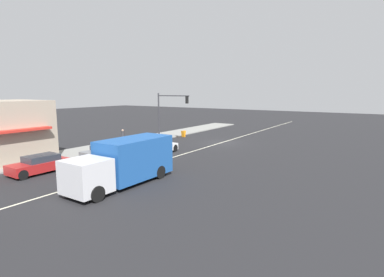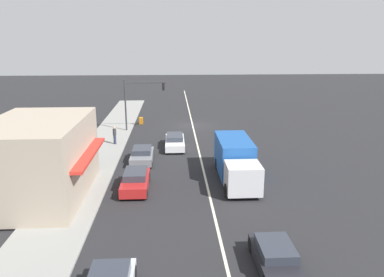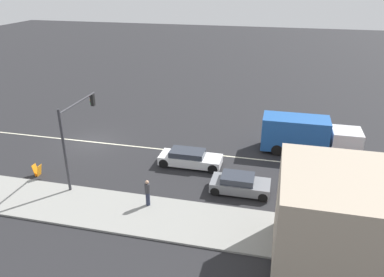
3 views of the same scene
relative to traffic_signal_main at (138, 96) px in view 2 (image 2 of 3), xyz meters
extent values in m
plane|color=#232326|center=(-6.12, 15.67, -3.90)|extent=(160.00, 160.00, 0.00)
cube|color=gray|center=(2.88, 16.17, -3.84)|extent=(4.00, 73.00, 0.12)
cube|color=beige|center=(-6.12, -2.33, -3.90)|extent=(0.16, 60.00, 0.01)
cube|color=tan|center=(4.92, 17.71, -1.26)|extent=(5.83, 9.06, 5.04)
cube|color=red|center=(1.65, 17.71, -0.98)|extent=(0.70, 7.25, 0.20)
cylinder|color=#333338|center=(1.43, 0.01, -0.98)|extent=(0.18, 0.18, 5.60)
cylinder|color=#333338|center=(-0.82, 0.01, 1.52)|extent=(4.50, 0.12, 0.12)
cube|color=black|center=(-2.77, 0.01, 1.07)|extent=(0.28, 0.24, 0.84)
sphere|color=red|center=(-2.77, -0.12, 1.34)|extent=(0.18, 0.18, 0.18)
sphere|color=gold|center=(-2.77, -0.12, 1.07)|extent=(0.18, 0.18, 0.18)
sphere|color=green|center=(-2.77, -0.12, 0.80)|extent=(0.18, 0.18, 0.18)
cylinder|color=#282D42|center=(1.91, 5.60, -3.33)|extent=(0.26, 0.26, 0.89)
cylinder|color=#333338|center=(1.91, 5.60, -2.59)|extent=(0.34, 0.34, 0.61)
sphere|color=tan|center=(1.91, 5.60, -2.17)|extent=(0.22, 0.22, 0.22)
cube|color=orange|center=(0.07, -3.49, -3.47)|extent=(0.45, 0.21, 0.84)
cube|color=orange|center=(0.07, -3.17, -3.47)|extent=(0.45, 0.21, 0.84)
cube|color=silver|center=(-8.32, 18.14, -2.68)|extent=(2.28, 2.20, 1.90)
cube|color=#1E519E|center=(-8.32, 14.29, -2.33)|extent=(2.40, 5.10, 2.60)
cylinder|color=black|center=(-9.40, 18.34, -3.45)|extent=(0.28, 0.90, 0.90)
cylinder|color=black|center=(-7.24, 18.34, -3.45)|extent=(0.28, 0.90, 0.90)
cylinder|color=black|center=(-9.40, 13.04, -3.45)|extent=(0.28, 0.90, 0.90)
cylinder|color=black|center=(-7.24, 13.04, -3.45)|extent=(0.28, 0.90, 0.90)
cube|color=#AD1E1E|center=(-1.12, 16.80, -3.38)|extent=(1.76, 4.10, 0.66)
cube|color=#2D333D|center=(-1.12, 16.60, -2.82)|extent=(1.50, 2.26, 0.45)
cylinder|color=black|center=(-1.91, 18.40, -3.55)|extent=(0.22, 0.70, 0.70)
cylinder|color=black|center=(-0.34, 18.40, -3.55)|extent=(0.22, 0.70, 0.70)
cylinder|color=black|center=(-1.91, 15.20, -3.55)|extent=(0.22, 0.70, 0.70)
cylinder|color=black|center=(-0.34, 15.20, -3.55)|extent=(0.22, 0.70, 0.70)
cylinder|color=black|center=(-1.95, 26.86, -3.55)|extent=(0.22, 0.70, 0.70)
cylinder|color=black|center=(-0.30, 26.86, -3.55)|extent=(0.22, 0.70, 0.70)
cube|color=silver|center=(-3.92, 6.84, -3.39)|extent=(1.77, 4.59, 0.62)
cube|color=#2D333D|center=(-3.92, 6.61, -2.88)|extent=(1.50, 2.52, 0.41)
cylinder|color=black|center=(-4.71, 8.67, -3.54)|extent=(0.22, 0.71, 0.71)
cylinder|color=black|center=(-3.14, 8.67, -3.54)|extent=(0.22, 0.71, 0.71)
cylinder|color=black|center=(-4.71, 5.01, -3.54)|extent=(0.22, 0.71, 0.71)
cylinder|color=black|center=(-3.14, 5.01, -3.54)|extent=(0.22, 0.71, 0.71)
cube|color=black|center=(-8.32, 26.42, -3.42)|extent=(1.81, 3.95, 0.56)
cube|color=#2D333D|center=(-8.32, 26.22, -2.93)|extent=(1.54, 2.18, 0.41)
cylinder|color=black|center=(-9.13, 24.91, -3.54)|extent=(0.22, 0.72, 0.72)
cylinder|color=black|center=(-7.52, 24.91, -3.54)|extent=(0.22, 0.72, 0.72)
cube|color=slate|center=(-1.12, 10.88, -3.42)|extent=(1.80, 3.83, 0.62)
cube|color=#2D333D|center=(-1.12, 10.69, -2.91)|extent=(1.53, 2.10, 0.42)
cylinder|color=black|center=(-1.92, 12.40, -3.60)|extent=(0.22, 0.60, 0.60)
cylinder|color=black|center=(-0.33, 12.40, -3.60)|extent=(0.22, 0.60, 0.60)
cylinder|color=black|center=(-1.92, 9.36, -3.60)|extent=(0.22, 0.60, 0.60)
cylinder|color=black|center=(-0.33, 9.36, -3.60)|extent=(0.22, 0.60, 0.60)
camera|label=1|loc=(-22.19, 28.42, 2.01)|focal=28.00mm
camera|label=2|loc=(-3.73, 41.03, 6.30)|focal=35.00mm
camera|label=3|loc=(20.11, 12.76, 9.23)|focal=35.00mm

